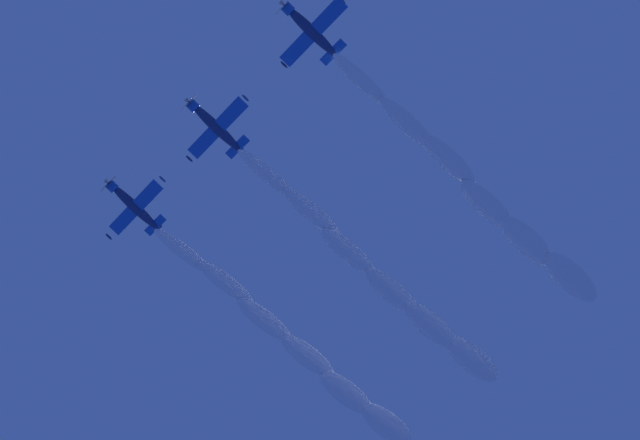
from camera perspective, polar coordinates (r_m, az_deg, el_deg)
airplane_lead at (r=82.51m, az=-0.74°, el=12.95°), size 7.69×8.47×2.87m
airplane_left_wingman at (r=84.98m, az=-7.29°, el=6.47°), size 7.73×8.43×3.17m
airplane_right_wingman at (r=90.28m, az=-12.75°, el=1.02°), size 7.74×8.43×3.25m
smoke_trail_lead at (r=86.83m, az=12.07°, el=0.68°), size 37.84×7.14×4.94m
smoke_trail_left_wingman at (r=89.13m, az=5.52°, el=-5.23°), size 37.97×6.95×4.86m
smoke_trail_right_wingman at (r=94.02m, az=-0.30°, el=-9.86°), size 38.31×7.29×5.12m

